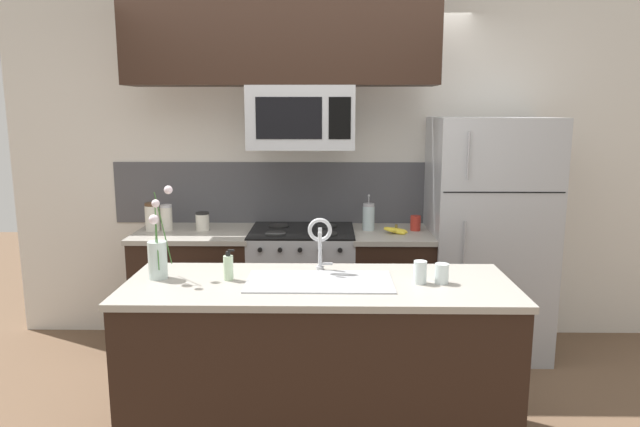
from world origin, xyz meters
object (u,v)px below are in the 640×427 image
at_px(storage_jar_tall, 153,217).
at_px(banana_bunch, 396,230).
at_px(microwave, 301,118).
at_px(storage_jar_medium, 167,218).
at_px(flower_vase, 158,256).
at_px(stove_range, 302,290).
at_px(spare_glass, 442,274).
at_px(drinking_glass, 420,272).
at_px(coffee_tin, 415,223).
at_px(refrigerator, 486,237).
at_px(storage_jar_short, 203,221).
at_px(sink_faucet, 320,237).
at_px(dish_soap_bottle, 228,267).
at_px(french_press, 369,217).

height_order(storage_jar_tall, banana_bunch, storage_jar_tall).
bearing_deg(microwave, storage_jar_medium, 177.33).
bearing_deg(flower_vase, stove_range, 59.34).
height_order(stove_range, spare_glass, spare_glass).
distance_m(storage_jar_tall, drinking_glass, 2.19).
bearing_deg(coffee_tin, refrigerator, -3.30).
bearing_deg(storage_jar_short, spare_glass, -40.33).
distance_m(refrigerator, banana_bunch, 0.68).
bearing_deg(spare_glass, banana_bunch, 94.52).
bearing_deg(sink_faucet, storage_jar_medium, 136.80).
xyz_separation_m(dish_soap_bottle, spare_glass, (1.11, -0.04, -0.02)).
relative_size(microwave, banana_bunch, 3.92).
bearing_deg(drinking_glass, coffee_tin, 82.49).
relative_size(storage_jar_medium, flower_vase, 0.39).
distance_m(storage_jar_tall, sink_faucet, 1.66).
distance_m(refrigerator, drinking_glass, 1.46).
bearing_deg(sink_faucet, spare_glass, -17.70).
xyz_separation_m(storage_jar_tall, coffee_tin, (1.95, 0.03, -0.05)).
height_order(refrigerator, flower_vase, refrigerator).
distance_m(stove_range, french_press, 0.74).
xyz_separation_m(microwave, storage_jar_medium, (-1.01, 0.05, -0.73)).
bearing_deg(spare_glass, storage_jar_medium, 144.25).
distance_m(microwave, coffee_tin, 1.14).
relative_size(storage_jar_medium, banana_bunch, 1.01).
distance_m(coffee_tin, spare_glass, 1.31).
relative_size(storage_jar_tall, spare_glass, 1.98).
bearing_deg(dish_soap_bottle, refrigerator, 36.14).
bearing_deg(flower_vase, sink_faucet, 8.99).
bearing_deg(storage_jar_short, refrigerator, -0.28).
height_order(banana_bunch, flower_vase, flower_vase).
distance_m(refrigerator, storage_jar_short, 2.10).
bearing_deg(drinking_glass, stove_range, 117.86).
relative_size(french_press, spare_glass, 2.56).
distance_m(storage_jar_tall, banana_bunch, 1.80).
height_order(storage_jar_short, drinking_glass, storage_jar_short).
distance_m(storage_jar_short, sink_faucet, 1.41).
relative_size(storage_jar_short, sink_faucet, 0.44).
distance_m(refrigerator, storage_jar_medium, 2.37).
bearing_deg(french_press, sink_faucet, -107.10).
bearing_deg(refrigerator, flower_vase, -149.60).
relative_size(storage_jar_medium, french_press, 0.72).
distance_m(storage_jar_medium, coffee_tin, 1.85).
xyz_separation_m(sink_faucet, dish_soap_bottle, (-0.48, -0.16, -0.13)).
xyz_separation_m(french_press, sink_faucet, (-0.34, -1.12, 0.10)).
distance_m(storage_jar_tall, spare_glass, 2.28).
height_order(french_press, spare_glass, french_press).
height_order(refrigerator, coffee_tin, refrigerator).
bearing_deg(drinking_glass, storage_jar_tall, 144.09).
bearing_deg(dish_soap_bottle, drinking_glass, -2.64).
height_order(stove_range, french_press, french_press).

